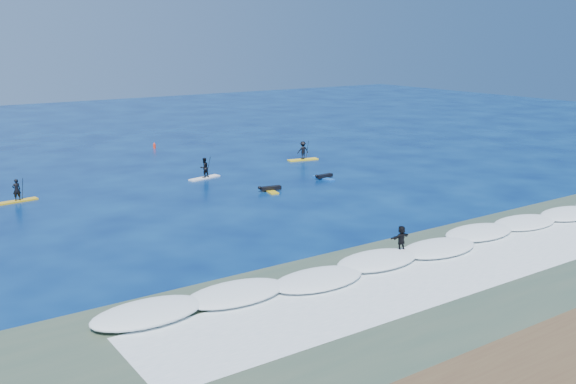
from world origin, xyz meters
TOP-DOWN VIEW (x-y plane):
  - ground at (0.00, 0.00)m, footprint 160.00×160.00m
  - shallow_water at (0.00, -14.00)m, footprint 90.00×13.00m
  - breaking_wave at (0.00, -10.00)m, footprint 40.00×6.00m
  - whitewater at (0.00, -13.00)m, footprint 34.00×5.00m
  - sup_paddler_left at (-15.10, 13.10)m, footprint 2.69×0.96m
  - sup_paddler_center at (-1.06, 12.42)m, footprint 2.84×1.28m
  - sup_paddler_right at (9.98, 14.22)m, footprint 2.94×1.28m
  - prone_paddler_near at (0.92, 5.86)m, footprint 1.81×2.34m
  - prone_paddler_far at (6.78, 6.94)m, footprint 1.70×2.16m
  - wave_surfer at (-1.11, -9.90)m, footprint 2.05×0.64m
  - marker_buoy at (1.22, 27.82)m, footprint 0.27×0.27m

SIDE VIEW (x-z plane):
  - ground at x=0.00m, z-range 0.00..0.00m
  - breaking_wave at x=0.00m, z-range -0.15..0.15m
  - whitewater at x=0.00m, z-range -0.01..0.01m
  - shallow_water at x=0.00m, z-range 0.00..0.01m
  - prone_paddler_far at x=6.78m, z-range -0.07..0.38m
  - prone_paddler_near at x=0.92m, z-range -0.08..0.40m
  - marker_buoy at x=1.22m, z-range -0.04..0.60m
  - sup_paddler_left at x=-15.10m, z-range -0.35..1.50m
  - sup_paddler_center at x=-1.06m, z-range -0.24..1.69m
  - sup_paddler_right at x=9.98m, z-range -0.22..1.79m
  - wave_surfer at x=-1.11m, z-range 0.09..1.56m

